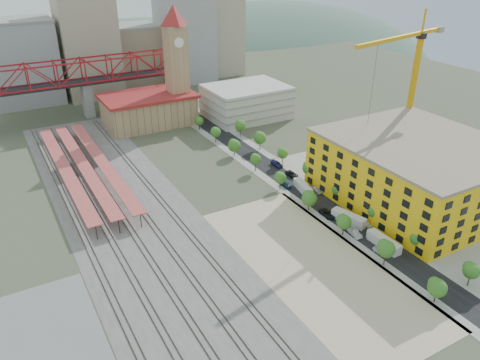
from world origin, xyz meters
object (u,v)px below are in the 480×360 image
construction_building (417,171)px  car_0 (380,251)px  clock_tower (176,54)px  site_trailer_a (384,242)px  site_trailer_b (381,241)px  site_trailer_d (303,187)px  tower_crane (411,72)px  site_trailer_c (349,218)px

construction_building → car_0: size_ratio=12.70×
clock_tower → construction_building: clock_tower is taller
site_trailer_a → site_trailer_b: bearing=89.0°
site_trailer_b → site_trailer_d: 33.78m
tower_crane → site_trailer_d: 53.37m
clock_tower → site_trailer_a: size_ratio=5.34×
construction_building → site_trailer_c: (-26.00, -0.99, -8.03)m
construction_building → site_trailer_a: bearing=-151.0°
site_trailer_a → site_trailer_b: site_trailer_a is taller
tower_crane → site_trailer_c: (-43.83, -24.53, -30.18)m
tower_crane → site_trailer_d: tower_crane is taller
site_trailer_d → site_trailer_b: bearing=-79.3°
site_trailer_c → clock_tower: bearing=79.0°
site_trailer_a → car_0: site_trailer_a is taller
clock_tower → site_trailer_c: (8.00, -100.98, -27.32)m
tower_crane → car_0: tower_crane is taller
site_trailer_a → construction_building: bearing=28.0°
clock_tower → site_trailer_a: clock_tower is taller
clock_tower → construction_building: (34.00, -99.99, -19.29)m
clock_tower → site_trailer_a: (8.00, -114.39, -27.36)m
site_trailer_a → site_trailer_d: size_ratio=1.05×
site_trailer_a → site_trailer_b: size_ratio=1.10×
site_trailer_c → construction_building: bearing=-13.3°
site_trailer_c → tower_crane: bearing=13.7°
construction_building → tower_crane: tower_crane is taller
tower_crane → site_trailer_a: 65.37m
tower_crane → site_trailer_c: size_ratio=5.07×
site_trailer_d → construction_building: bearing=-27.4°
tower_crane → car_0: size_ratio=12.84×
car_0 → site_trailer_b: bearing=40.5°
clock_tower → tower_crane: (51.83, -76.46, 2.86)m
construction_building → site_trailer_a: size_ratio=5.19×
tower_crane → site_trailer_b: size_ratio=5.76×
site_trailer_a → site_trailer_d: site_trailer_a is taller
site_trailer_b → car_0: (-3.00, -2.64, -0.54)m
site_trailer_a → site_trailer_b: 1.01m
tower_crane → site_trailer_c: 58.59m
clock_tower → car_0: size_ratio=13.05×
site_trailer_a → car_0: size_ratio=2.44×
site_trailer_c → site_trailer_d: bearing=74.5°
clock_tower → tower_crane: size_ratio=1.02×
construction_building → site_trailer_b: size_ratio=5.70×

